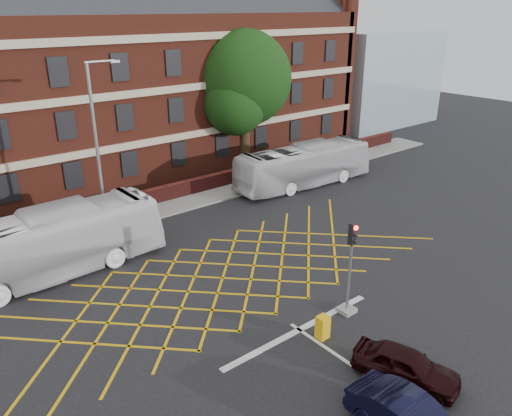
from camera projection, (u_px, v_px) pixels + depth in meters
ground at (247, 295)px, 23.30m from camera, size 120.00×120.00×0.00m
victorian_building at (63, 75)px, 36.27m from camera, size 51.00×12.17×20.40m
boundary_wall at (124, 204)px, 32.42m from camera, size 56.00×0.50×1.10m
far_pavement at (131, 216)px, 31.89m from camera, size 60.00×3.00×0.12m
glass_block at (368, 77)px, 56.36m from camera, size 14.00×10.00×10.00m
box_junction_hatching at (223, 278)px, 24.73m from camera, size 8.22×8.22×0.02m
stop_line at (299, 330)px, 20.78m from camera, size 8.00×0.30×0.02m
bus_left at (38, 247)px, 24.09m from camera, size 12.30×3.10×3.41m
bus_right at (304, 166)px, 36.89m from camera, size 11.29×3.52×3.10m
car_maroon at (406, 366)px, 17.76m from camera, size 2.65×4.07×1.29m
deciduous_tree at (243, 85)px, 39.42m from camera, size 7.74×7.56×11.00m
traffic_light_near at (349, 277)px, 21.35m from camera, size 0.70×0.70×4.27m
street_lamp at (102, 182)px, 27.46m from camera, size 2.25×1.00×9.96m
utility_cabinet at (323, 327)px, 20.13m from camera, size 0.47×0.43×1.00m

